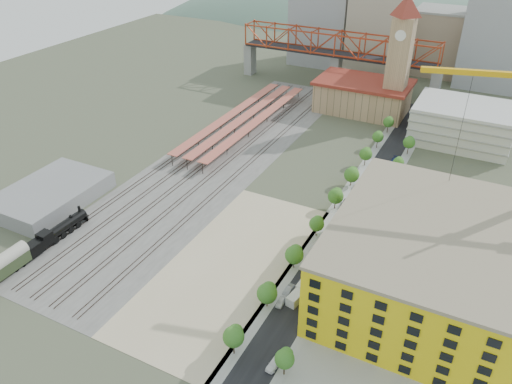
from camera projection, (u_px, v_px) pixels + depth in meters
The scene contains 31 objects.
ground at pixel (295, 208), 146.09m from camera, with size 400.00×400.00×0.00m, color #474C38.
ballast_strip at pixel (220, 158), 173.44m from camera, with size 36.00×165.00×0.06m, color #605E59.
dirt_lot at pixel (230, 265), 123.67m from camera, with size 28.00×67.00×0.06m, color tan.
street_asphalt at pixel (363, 197), 151.24m from camera, with size 12.00×170.00×0.06m, color black.
sidewalk_west at pixel (345, 193), 153.39m from camera, with size 3.00×170.00×0.04m, color gray.
sidewalk_east at pixel (381, 201), 149.09m from camera, with size 3.00×170.00×0.04m, color gray.
construction_pad at pixel (442, 300), 113.28m from camera, with size 50.00×90.00×0.06m, color gray.
rail_tracks at pixel (215, 156), 174.08m from camera, with size 26.56×160.00×0.18m.
platform_canopies at pixel (244, 117), 194.26m from camera, with size 16.00×80.00×4.12m.
station_hall at pixel (363, 96), 206.97m from camera, with size 38.00×24.00×13.10m.
clock_tower at pixel (401, 47), 188.95m from camera, with size 12.00×12.00×52.00m.
parking_garage at pixel (462, 123), 181.66m from camera, with size 34.00×26.00×14.00m, color silver.
truss_bridge at pixel (338, 47), 225.96m from camera, with size 94.00×9.60×25.60m.
construction_building at pixel (436, 264), 109.59m from camera, with size 44.60×50.60×18.80m.
warehouse at pixel (50, 194), 147.74m from camera, with size 22.00×32.00×5.00m, color gray.
street_trees at pixel (353, 213), 143.64m from camera, with size 15.40×124.40×8.00m.
skyline at pixel (428, 28), 239.62m from camera, with size 133.00×46.00×60.00m.
distant_hills at pixel (487, 143), 367.45m from camera, with size 647.00×264.00×227.00m.
locomotive at pixel (56, 233), 131.60m from camera, with size 3.05×23.55×5.89m.
site_trailer_a at pixel (300, 293), 113.43m from camera, with size 2.30×8.74×2.39m, color silver.
site_trailer_b at pixel (308, 280), 117.12m from camera, with size 2.41×9.16×2.51m, color silver.
site_trailer_c at pixel (334, 240), 130.72m from camera, with size 2.33×8.86×2.42m, color silver.
site_trailer_d at pixel (341, 228), 135.07m from camera, with size 2.36×8.97×2.45m, color silver.
car_0 at pixel (281, 302), 111.80m from camera, with size 1.55×3.86×1.32m, color white.
car_1 at pixel (289, 290), 115.08m from camera, with size 1.43×4.10×1.35m, color gray.
car_2 at pixel (346, 204), 146.53m from camera, with size 2.37×5.15×1.43m, color black.
car_3 at pixel (358, 186), 155.59m from camera, with size 1.87×4.61×1.34m, color #1B284F.
car_4 at pixel (274, 364), 97.04m from camera, with size 1.83×4.54×1.55m, color white.
car_5 at pixel (352, 232), 134.36m from camera, with size 1.63×4.68×1.54m, color gray.
car_6 at pixel (378, 189), 153.99m from camera, with size 2.38×5.16×1.43m, color black.
car_7 at pixel (394, 161), 169.58m from camera, with size 2.25×5.53×1.61m, color navy.
Camera 1 is at (45.83, -114.19, 79.70)m, focal length 35.00 mm.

